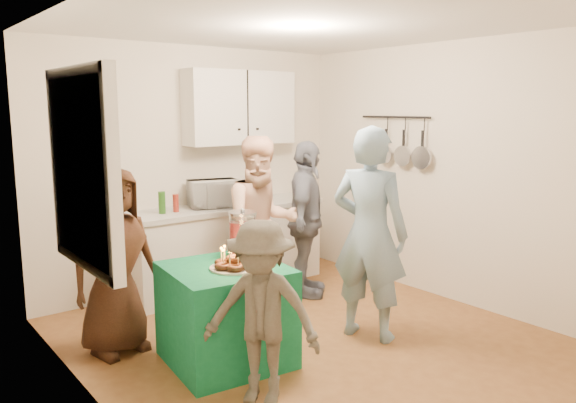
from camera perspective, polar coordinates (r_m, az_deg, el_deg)
floor at (r=4.91m, az=2.59°, el=-13.91°), size 4.00×4.00×0.00m
ceiling at (r=4.55m, az=2.85°, el=17.71°), size 4.00×4.00×0.00m
back_wall at (r=6.19m, az=-9.46°, el=3.36°), size 3.60×3.60×0.00m
left_wall at (r=3.66m, az=-19.21°, el=-1.27°), size 4.00×4.00×0.00m
right_wall at (r=5.88m, az=16.16°, el=2.79°), size 4.00×4.00×0.00m
window_night at (r=3.91m, az=-20.43°, el=3.04°), size 0.04×1.00×1.20m
counter at (r=6.19m, az=-6.27°, el=-4.76°), size 2.20×0.58×0.86m
countertop at (r=6.09m, az=-6.35°, el=-0.61°), size 2.24×0.62×0.05m
upper_cabinet at (r=6.29m, az=-4.90°, el=9.48°), size 1.30×0.30×0.80m
pot_rack at (r=6.23m, az=10.61°, el=6.13°), size 0.12×1.00×0.60m
microwave at (r=5.99m, az=-7.55°, el=0.81°), size 0.58×0.47×0.28m
party_table at (r=4.43m, az=-6.33°, el=-11.31°), size 0.94×0.94×0.76m
donut_cake at (r=4.22m, az=-5.43°, el=-5.64°), size 0.38×0.38×0.18m
punch_jar at (r=4.58m, az=-4.62°, el=-3.38°), size 0.22×0.22×0.34m
man_birthday at (r=4.76m, az=8.27°, el=-3.26°), size 0.66×0.78×1.81m
woman_back_left at (r=4.67m, az=-17.23°, el=-5.74°), size 0.80×0.59×1.51m
woman_back_center at (r=5.37m, az=-2.58°, el=-2.37°), size 0.96×0.83×1.69m
woman_back_right at (r=5.79m, az=1.84°, el=-1.84°), size 0.96×0.94×1.62m
child_near_left at (r=3.76m, az=-2.75°, el=-11.22°), size 0.85×0.92×1.24m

